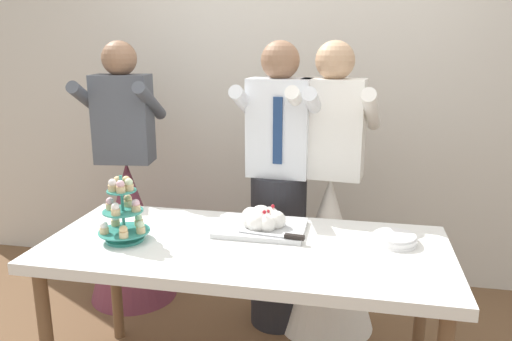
{
  "coord_description": "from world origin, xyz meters",
  "views": [
    {
      "loc": [
        0.47,
        -2.03,
        1.64
      ],
      "look_at": [
        0.02,
        0.15,
        1.07
      ],
      "focal_mm": 35.11,
      "sensor_mm": 36.0,
      "label": 1
    }
  ],
  "objects_px": {
    "cupcake_stand": "(123,214)",
    "dessert_table": "(245,259)",
    "plate_stack": "(395,239)",
    "main_cake_tray": "(261,222)",
    "person_bride": "(329,233)",
    "person_groom": "(279,204)",
    "person_guest": "(129,213)"
  },
  "relations": [
    {
      "from": "person_groom",
      "to": "person_bride",
      "type": "xyz_separation_m",
      "value": [
        0.29,
        0.02,
        -0.16
      ]
    },
    {
      "from": "plate_stack",
      "to": "dessert_table",
      "type": "bearing_deg",
      "value": -168.97
    },
    {
      "from": "dessert_table",
      "to": "plate_stack",
      "type": "xyz_separation_m",
      "value": [
        0.66,
        0.13,
        0.1
      ]
    },
    {
      "from": "cupcake_stand",
      "to": "dessert_table",
      "type": "bearing_deg",
      "value": 7.97
    },
    {
      "from": "cupcake_stand",
      "to": "main_cake_tray",
      "type": "relative_size",
      "value": 0.7
    },
    {
      "from": "dessert_table",
      "to": "person_bride",
      "type": "bearing_deg",
      "value": 64.34
    },
    {
      "from": "person_groom",
      "to": "person_guest",
      "type": "distance_m",
      "value": 1.01
    },
    {
      "from": "person_bride",
      "to": "plate_stack",
      "type": "bearing_deg",
      "value": -60.32
    },
    {
      "from": "dessert_table",
      "to": "person_groom",
      "type": "bearing_deg",
      "value": 86.19
    },
    {
      "from": "main_cake_tray",
      "to": "person_guest",
      "type": "distance_m",
      "value": 1.19
    },
    {
      "from": "cupcake_stand",
      "to": "plate_stack",
      "type": "bearing_deg",
      "value": 9.66
    },
    {
      "from": "main_cake_tray",
      "to": "cupcake_stand",
      "type": "bearing_deg",
      "value": -156.92
    },
    {
      "from": "main_cake_tray",
      "to": "person_groom",
      "type": "distance_m",
      "value": 0.5
    },
    {
      "from": "cupcake_stand",
      "to": "person_bride",
      "type": "distance_m",
      "value": 1.21
    },
    {
      "from": "plate_stack",
      "to": "main_cake_tray",
      "type": "bearing_deg",
      "value": 175.86
    },
    {
      "from": "cupcake_stand",
      "to": "plate_stack",
      "type": "relative_size",
      "value": 1.6
    },
    {
      "from": "person_groom",
      "to": "person_bride",
      "type": "relative_size",
      "value": 1.0
    },
    {
      "from": "plate_stack",
      "to": "person_groom",
      "type": "xyz_separation_m",
      "value": [
        -0.61,
        0.54,
        -0.05
      ]
    },
    {
      "from": "dessert_table",
      "to": "cupcake_stand",
      "type": "distance_m",
      "value": 0.58
    },
    {
      "from": "main_cake_tray",
      "to": "plate_stack",
      "type": "height_order",
      "value": "main_cake_tray"
    },
    {
      "from": "dessert_table",
      "to": "main_cake_tray",
      "type": "relative_size",
      "value": 4.14
    },
    {
      "from": "person_bride",
      "to": "person_groom",
      "type": "bearing_deg",
      "value": -175.67
    },
    {
      "from": "main_cake_tray",
      "to": "person_guest",
      "type": "relative_size",
      "value": 0.26
    },
    {
      "from": "main_cake_tray",
      "to": "person_bride",
      "type": "height_order",
      "value": "person_bride"
    },
    {
      "from": "plate_stack",
      "to": "person_groom",
      "type": "height_order",
      "value": "person_groom"
    },
    {
      "from": "dessert_table",
      "to": "person_groom",
      "type": "distance_m",
      "value": 0.68
    },
    {
      "from": "cupcake_stand",
      "to": "person_bride",
      "type": "bearing_deg",
      "value": 41.36
    },
    {
      "from": "cupcake_stand",
      "to": "main_cake_tray",
      "type": "xyz_separation_m",
      "value": [
        0.58,
        0.25,
        -0.08
      ]
    },
    {
      "from": "plate_stack",
      "to": "person_groom",
      "type": "bearing_deg",
      "value": 138.32
    },
    {
      "from": "dessert_table",
      "to": "cupcake_stand",
      "type": "height_order",
      "value": "cupcake_stand"
    },
    {
      "from": "main_cake_tray",
      "to": "plate_stack",
      "type": "xyz_separation_m",
      "value": [
        0.61,
        -0.04,
        -0.02
      ]
    },
    {
      "from": "cupcake_stand",
      "to": "plate_stack",
      "type": "xyz_separation_m",
      "value": [
        1.2,
        0.2,
        -0.11
      ]
    }
  ]
}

